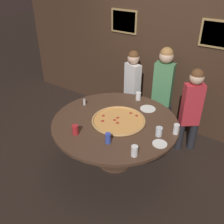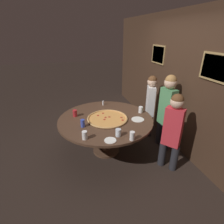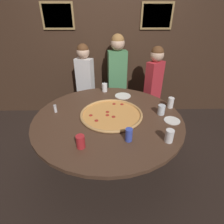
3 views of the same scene
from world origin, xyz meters
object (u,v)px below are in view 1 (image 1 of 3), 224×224
object	(u,v)px
drink_cup_far_left	(108,138)
white_plate_left_side	(148,109)
giant_pizza	(119,120)
white_plate_near_front	(160,144)
diner_side_right	(132,83)
diner_centre_back	(191,106)
diner_far_right	(163,86)
condiment_shaker	(84,102)
drink_cup_centre_back	(176,129)
drink_cup_far_right	(138,96)
drink_cup_beside_pizza	(134,151)
drink_cup_near_right	(159,132)
drink_cup_by_shaker	(75,130)
dining_table	(115,128)

from	to	relation	value
drink_cup_far_left	white_plate_left_side	distance (m)	1.01
giant_pizza	white_plate_near_front	world-z (taller)	giant_pizza
diner_side_right	diner_centre_back	size ratio (longest dim) A/B	1.00
diner_far_right	condiment_shaker	bearing A→B (deg)	45.60
drink_cup_centre_back	diner_far_right	bearing A→B (deg)	123.29
giant_pizza	drink_cup_far_right	xyz separation A→B (m)	(-0.09, 0.71, 0.05)
diner_centre_back	diner_far_right	distance (m)	0.65
giant_pizza	white_plate_near_front	distance (m)	0.71
drink_cup_beside_pizza	diner_side_right	bearing A→B (deg)	121.58
drink_cup_near_right	drink_cup_centre_back	size ratio (longest dim) A/B	0.87
diner_side_right	diner_centre_back	xyz separation A→B (m)	(1.15, -0.20, -0.00)
drink_cup_by_shaker	white_plate_near_front	bearing A→B (deg)	23.38
drink_cup_near_right	diner_centre_back	world-z (taller)	diner_centre_back
drink_cup_centre_back	white_plate_near_front	bearing A→B (deg)	-102.58
dining_table	drink_cup_far_left	bearing A→B (deg)	-65.89
diner_centre_back	white_plate_near_front	bearing A→B (deg)	50.41
dining_table	white_plate_near_front	xyz separation A→B (m)	(0.73, -0.11, 0.12)
giant_pizza	drink_cup_near_right	distance (m)	0.60
diner_side_right	white_plate_near_front	bearing A→B (deg)	151.75
giant_pizza	diner_far_right	distance (m)	1.17
white_plate_left_side	white_plate_near_front	xyz separation A→B (m)	(0.52, -0.67, 0.00)
dining_table	white_plate_near_front	world-z (taller)	white_plate_near_front
drink_cup_far_right	white_plate_left_side	distance (m)	0.33
giant_pizza	drink_cup_far_left	distance (m)	0.50
diner_far_right	drink_cup_far_right	bearing A→B (deg)	57.25
dining_table	giant_pizza	distance (m)	0.14
drink_cup_far_left	diner_far_right	size ratio (longest dim) A/B	0.09
drink_cup_near_right	white_plate_left_side	xyz separation A→B (m)	(-0.43, 0.52, -0.06)
drink_cup_far_left	dining_table	bearing A→B (deg)	114.11
drink_cup_near_right	diner_far_right	distance (m)	1.25
dining_table	drink_cup_centre_back	xyz separation A→B (m)	(0.80, 0.20, 0.18)
drink_cup_far_left	drink_cup_by_shaker	xyz separation A→B (m)	(-0.45, -0.09, -0.00)
drink_cup_far_right	diner_centre_back	bearing A→B (deg)	13.91
drink_cup_by_shaker	condiment_shaker	world-z (taller)	drink_cup_by_shaker
giant_pizza	condiment_shaker	bearing A→B (deg)	173.05
drink_cup_beside_pizza	dining_table	bearing A→B (deg)	141.21
drink_cup_centre_back	diner_centre_back	distance (m)	0.73
white_plate_near_front	condiment_shaker	world-z (taller)	condiment_shaker
condiment_shaker	diner_centre_back	xyz separation A→B (m)	(1.40, 0.83, -0.01)
dining_table	condiment_shaker	distance (m)	0.68
drink_cup_near_right	white_plate_near_front	size ratio (longest dim) A/B	0.66
drink_cup_far_left	drink_cup_far_right	size ratio (longest dim) A/B	1.07
drink_cup_far_left	diner_far_right	bearing A→B (deg)	91.49
drink_cup_far_right	drink_cup_by_shaker	distance (m)	1.29
drink_cup_centre_back	condiment_shaker	size ratio (longest dim) A/B	1.42
drink_cup_centre_back	white_plate_near_front	xyz separation A→B (m)	(-0.07, -0.32, -0.06)
drink_cup_near_right	condiment_shaker	size ratio (longest dim) A/B	1.23
white_plate_left_side	drink_cup_centre_back	bearing A→B (deg)	-30.98
drink_cup_far_left	condiment_shaker	xyz separation A→B (m)	(-0.85, 0.56, -0.02)
giant_pizza	drink_cup_beside_pizza	size ratio (longest dim) A/B	5.74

